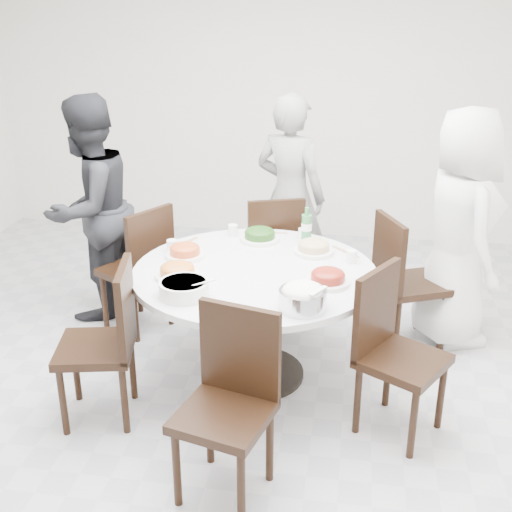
# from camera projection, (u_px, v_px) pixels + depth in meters

# --- Properties ---
(floor) EXTENTS (6.00, 6.00, 0.01)m
(floor) POSITION_uv_depth(u_px,v_px,m) (236.00, 394.00, 4.00)
(floor) COLOR #B5B5BA
(floor) RESTS_ON ground
(wall_back) EXTENTS (6.00, 0.01, 2.80)m
(wall_back) POSITION_uv_depth(u_px,v_px,m) (291.00, 97.00, 6.22)
(wall_back) COLOR silver
(wall_back) RESTS_ON ground
(dining_table) EXTENTS (1.50, 1.50, 0.75)m
(dining_table) POSITION_uv_depth(u_px,v_px,m) (255.00, 324.00, 4.07)
(dining_table) COLOR silver
(dining_table) RESTS_ON floor
(chair_ne) EXTENTS (0.55, 0.55, 0.95)m
(chair_ne) POSITION_uv_depth(u_px,v_px,m) (411.00, 281.00, 4.43)
(chair_ne) COLOR black
(chair_ne) RESTS_ON floor
(chair_n) EXTENTS (0.53, 0.53, 0.95)m
(chair_n) POSITION_uv_depth(u_px,v_px,m) (271.00, 252.00, 4.95)
(chair_n) COLOR black
(chair_n) RESTS_ON floor
(chair_nw) EXTENTS (0.57, 0.57, 0.95)m
(chair_nw) POSITION_uv_depth(u_px,v_px,m) (135.00, 267.00, 4.66)
(chair_nw) COLOR black
(chair_nw) RESTS_ON floor
(chair_sw) EXTENTS (0.50, 0.50, 0.95)m
(chair_sw) POSITION_uv_depth(u_px,v_px,m) (95.00, 345.00, 3.63)
(chair_sw) COLOR black
(chair_sw) RESTS_ON floor
(chair_s) EXTENTS (0.51, 0.51, 0.95)m
(chair_s) POSITION_uv_depth(u_px,v_px,m) (223.00, 412.00, 3.04)
(chair_s) COLOR black
(chair_s) RESTS_ON floor
(chair_se) EXTENTS (0.58, 0.58, 0.95)m
(chair_se) POSITION_uv_depth(u_px,v_px,m) (403.00, 357.00, 3.50)
(chair_se) COLOR black
(chair_se) RESTS_ON floor
(diner_right) EXTENTS (0.74, 0.93, 1.66)m
(diner_right) POSITION_uv_depth(u_px,v_px,m) (459.00, 229.00, 4.38)
(diner_right) COLOR silver
(diner_right) RESTS_ON floor
(diner_middle) EXTENTS (0.70, 0.59, 1.64)m
(diner_middle) POSITION_uv_depth(u_px,v_px,m) (290.00, 196.00, 5.14)
(diner_middle) COLOR black
(diner_middle) RESTS_ON floor
(diner_left) EXTENTS (0.87, 0.98, 1.68)m
(diner_left) POSITION_uv_depth(u_px,v_px,m) (90.00, 209.00, 4.76)
(diner_left) COLOR black
(diner_left) RESTS_ON floor
(dish_greens) EXTENTS (0.27, 0.27, 0.07)m
(dish_greens) POSITION_uv_depth(u_px,v_px,m) (260.00, 236.00, 4.38)
(dish_greens) COLOR white
(dish_greens) RESTS_ON dining_table
(dish_pale) EXTENTS (0.26, 0.26, 0.07)m
(dish_pale) POSITION_uv_depth(u_px,v_px,m) (314.00, 248.00, 4.17)
(dish_pale) COLOR white
(dish_pale) RESTS_ON dining_table
(dish_orange) EXTENTS (0.25, 0.25, 0.07)m
(dish_orange) POSITION_uv_depth(u_px,v_px,m) (185.00, 252.00, 4.10)
(dish_orange) COLOR white
(dish_orange) RESTS_ON dining_table
(dish_redbrown) EXTENTS (0.25, 0.25, 0.06)m
(dish_redbrown) POSITION_uv_depth(u_px,v_px,m) (328.00, 279.00, 3.72)
(dish_redbrown) COLOR white
(dish_redbrown) RESTS_ON dining_table
(dish_tofu) EXTENTS (0.26, 0.26, 0.07)m
(dish_tofu) POSITION_uv_depth(u_px,v_px,m) (177.00, 272.00, 3.80)
(dish_tofu) COLOR white
(dish_tofu) RESTS_ON dining_table
(rice_bowl) EXTENTS (0.26, 0.26, 0.11)m
(rice_bowl) POSITION_uv_depth(u_px,v_px,m) (303.00, 300.00, 3.42)
(rice_bowl) COLOR silver
(rice_bowl) RESTS_ON dining_table
(soup_bowl) EXTENTS (0.28, 0.28, 0.09)m
(soup_bowl) POSITION_uv_depth(u_px,v_px,m) (184.00, 289.00, 3.57)
(soup_bowl) COLOR white
(soup_bowl) RESTS_ON dining_table
(beverage_bottle) EXTENTS (0.07, 0.07, 0.24)m
(beverage_bottle) POSITION_uv_depth(u_px,v_px,m) (307.00, 224.00, 4.34)
(beverage_bottle) COLOR #2E743F
(beverage_bottle) RESTS_ON dining_table
(tea_cups) EXTENTS (0.07, 0.07, 0.08)m
(tea_cups) POSITION_uv_depth(u_px,v_px,m) (271.00, 231.00, 4.45)
(tea_cups) COLOR white
(tea_cups) RESTS_ON dining_table
(chopsticks) EXTENTS (0.24, 0.04, 0.01)m
(chopsticks) POSITION_uv_depth(u_px,v_px,m) (272.00, 233.00, 4.52)
(chopsticks) COLOR tan
(chopsticks) RESTS_ON dining_table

